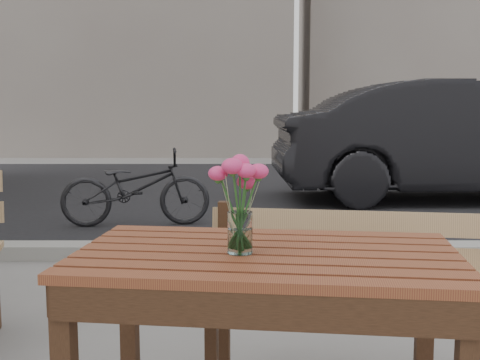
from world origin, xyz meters
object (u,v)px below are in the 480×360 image
object	(u,v)px
main_table	(267,288)
main_vase	(240,192)
bicycle	(136,188)
parked_car	(455,141)

from	to	relation	value
main_table	main_vase	bearing A→B (deg)	-156.18
main_vase	bicycle	world-z (taller)	main_vase
bicycle	parked_car	bearing A→B (deg)	-73.19
main_vase	parked_car	xyz separation A→B (m)	(2.89, 6.10, -0.20)
main_table	parked_car	world-z (taller)	parked_car
main_table	main_vase	xyz separation A→B (m)	(-0.09, -0.03, 0.33)
main_vase	bicycle	xyz separation A→B (m)	(-1.10, 4.32, -0.58)
main_vase	bicycle	bearing A→B (deg)	104.26
main_table	bicycle	world-z (taller)	bicycle
main_vase	parked_car	size ratio (longest dim) A/B	0.07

